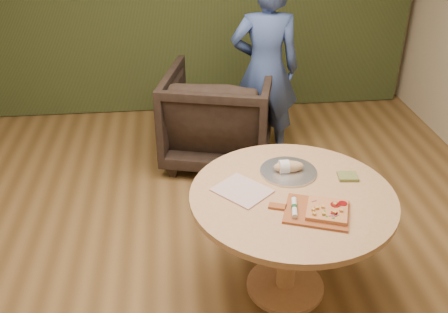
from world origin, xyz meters
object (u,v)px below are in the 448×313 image
Objects in this scene: serving_tray at (288,172)px; person_standing at (265,70)px; cutlery_roll at (294,207)px; bread_roll at (287,167)px; pizza_paddle at (315,212)px; pedestal_table at (291,213)px; flatbread_pizza at (327,210)px; armchair at (219,112)px.

person_standing is at bearing 85.29° from serving_tray.
bread_roll is (0.05, 0.41, 0.01)m from cutlery_roll.
pedestal_table is at bearing 131.40° from pizza_paddle.
cutlery_roll is at bearing -171.46° from pizza_paddle.
flatbread_pizza is at bearing -74.12° from bread_roll.
serving_tray is at bearing 83.83° from pedestal_table.
armchair reaches higher than cutlery_roll.
flatbread_pizza is 2.04m from armchair.
pizza_paddle is at bearing -81.76° from bread_roll.
cutlery_roll is at bearing 88.02° from person_standing.
cutlery_roll is 1.99m from person_standing.
flatbread_pizza is 0.47m from serving_tray.
bread_roll reaches higher than serving_tray.
bread_roll reaches higher than cutlery_roll.
cutlery_roll is at bearing -98.05° from serving_tray.
pizza_paddle is at bearing -68.59° from pedestal_table.
armchair is 0.56m from person_standing.
pedestal_table is at bearing -94.00° from bread_roll.
person_standing is at bearing 89.70° from flatbread_pizza.
flatbread_pizza is at bearing -56.45° from pedestal_table.
armchair reaches higher than serving_tray.
serving_tray is at bearing -0.00° from bread_roll.
pedestal_table is 0.26m from pizza_paddle.
bread_roll is 0.20× the size of armchair.
pizza_paddle is 2.46× the size of bread_roll.
pizza_paddle is 0.49× the size of armchair.
pedestal_table is at bearing 123.55° from flatbread_pizza.
pedestal_table is 2.57× the size of pizza_paddle.
serving_tray is (-0.05, 0.43, -0.00)m from pizza_paddle.
bread_roll reaches higher than pedestal_table.
flatbread_pizza is at bearing -0.78° from cutlery_roll.
pizza_paddle is 0.12m from cutlery_roll.
pedestal_table is at bearing 113.15° from armchair.
cutlery_roll is 1.03× the size of bread_roll.
armchair is (-0.23, 1.94, -0.30)m from cutlery_roll.
flatbread_pizza reaches higher than serving_tray.
bread_roll is at bearing 86.00° from pedestal_table.
serving_tray is at bearing 93.33° from cutlery_roll.
pizza_paddle is 0.07m from flatbread_pizza.
serving_tray reaches higher than pedestal_table.
pedestal_table is at bearing 88.53° from person_standing.
person_standing reaches higher than pedestal_table.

